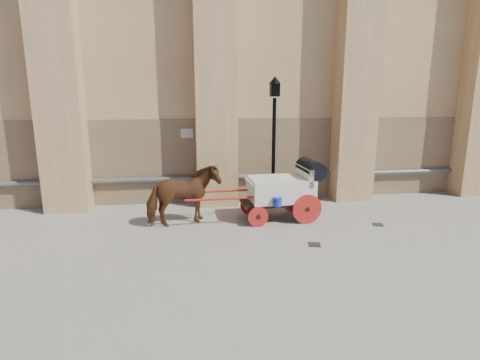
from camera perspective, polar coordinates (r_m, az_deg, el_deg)
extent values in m
plane|color=gray|center=(10.23, 3.95, -8.99)|extent=(90.00, 90.00, 0.00)
cube|color=olive|center=(14.22, 8.38, 3.32)|extent=(44.00, 0.35, 3.00)
cylinder|color=#59595B|center=(14.07, 8.62, 0.73)|extent=(42.00, 0.18, 0.18)
cube|color=beige|center=(13.32, -8.10, 7.05)|extent=(0.42, 0.04, 0.32)
imported|color=brown|center=(11.18, -8.62, -2.39)|extent=(2.32, 1.60, 1.79)
cube|color=black|center=(11.75, 5.69, -3.29)|extent=(2.25, 1.09, 0.12)
cube|color=beige|center=(11.68, 6.20, -1.36)|extent=(1.96, 1.33, 0.71)
cube|color=beige|center=(11.83, 9.76, 0.71)|extent=(0.20, 1.27, 0.55)
cube|color=beige|center=(11.41, 2.11, -0.32)|extent=(0.39, 1.12, 0.10)
cylinder|color=black|center=(11.86, 10.72, 1.70)|extent=(0.61, 1.28, 0.56)
cylinder|color=red|center=(11.45, 10.20, -4.39)|extent=(0.91, 0.09, 0.91)
cylinder|color=red|center=(12.58, 8.20, -2.77)|extent=(0.91, 0.09, 0.91)
cylinder|color=red|center=(11.06, 2.78, -5.62)|extent=(0.61, 0.08, 0.60)
cylinder|color=red|center=(12.23, 1.43, -3.83)|extent=(0.61, 0.08, 0.60)
cylinder|color=red|center=(10.90, -2.05, -2.85)|extent=(2.42, 0.16, 0.07)
cylinder|color=red|center=(11.77, -2.71, -1.69)|extent=(2.42, 0.16, 0.07)
cylinder|color=#172BCA|center=(10.99, 5.72, -3.32)|extent=(0.26, 0.26, 0.26)
cylinder|color=black|center=(12.78, 5.13, 4.00)|extent=(0.12, 0.12, 3.72)
cone|color=black|center=(13.14, 4.99, -3.24)|extent=(0.37, 0.37, 0.37)
cube|color=black|center=(12.64, 5.32, 13.53)|extent=(0.29, 0.29, 0.43)
cone|color=black|center=(12.65, 5.35, 14.93)|extent=(0.41, 0.41, 0.25)
cube|color=black|center=(10.03, 11.24, -9.62)|extent=(0.38, 0.38, 0.01)
cube|color=black|center=(12.02, 20.25, -6.39)|extent=(0.41, 0.41, 0.01)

